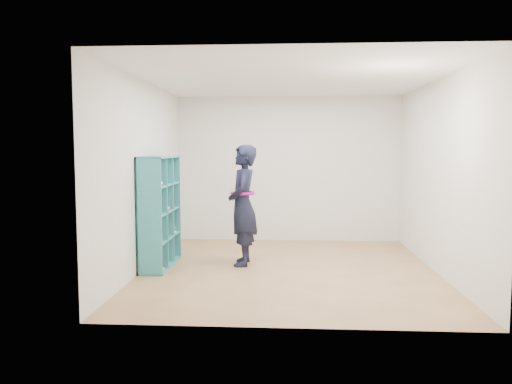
{
  "coord_description": "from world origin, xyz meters",
  "views": [
    {
      "loc": [
        -0.03,
        -6.78,
        1.67
      ],
      "look_at": [
        -0.46,
        0.3,
        1.05
      ],
      "focal_mm": 35.0,
      "sensor_mm": 36.0,
      "label": 1
    }
  ],
  "objects": [
    {
      "name": "floor",
      "position": [
        0.0,
        0.0,
        0.0
      ],
      "size": [
        4.5,
        4.5,
        0.0
      ],
      "primitive_type": "plane",
      "color": "#956944",
      "rests_on": "ground"
    },
    {
      "name": "bookshelf",
      "position": [
        -1.85,
        0.12,
        0.76
      ],
      "size": [
        0.34,
        1.17,
        1.56
      ],
      "color": "teal",
      "rests_on": "floor"
    },
    {
      "name": "wall_left",
      "position": [
        -2.0,
        0.0,
        1.3
      ],
      "size": [
        0.02,
        4.5,
        2.6
      ],
      "primitive_type": "cube",
      "color": "silver",
      "rests_on": "floor"
    },
    {
      "name": "wall_back",
      "position": [
        0.0,
        2.25,
        1.3
      ],
      "size": [
        4.0,
        0.02,
        2.6
      ],
      "primitive_type": "cube",
      "color": "silver",
      "rests_on": "floor"
    },
    {
      "name": "wall_front",
      "position": [
        0.0,
        -2.25,
        1.3
      ],
      "size": [
        4.0,
        0.02,
        2.6
      ],
      "primitive_type": "cube",
      "color": "silver",
      "rests_on": "floor"
    },
    {
      "name": "person",
      "position": [
        -0.65,
        0.28,
        0.86
      ],
      "size": [
        0.44,
        0.64,
        1.73
      ],
      "rotation": [
        0.0,
        0.0,
        -1.53
      ],
      "color": "black",
      "rests_on": "floor"
    },
    {
      "name": "wall_right",
      "position": [
        2.0,
        0.0,
        1.3
      ],
      "size": [
        0.02,
        4.5,
        2.6
      ],
      "primitive_type": "cube",
      "color": "silver",
      "rests_on": "floor"
    },
    {
      "name": "smartphone",
      "position": [
        -0.81,
        0.37,
        0.98
      ],
      "size": [
        0.03,
        0.09,
        0.13
      ],
      "rotation": [
        0.23,
        0.0,
        0.3
      ],
      "color": "silver",
      "rests_on": "person"
    },
    {
      "name": "ceiling",
      "position": [
        0.0,
        0.0,
        2.6
      ],
      "size": [
        4.5,
        4.5,
        0.0
      ],
      "primitive_type": "plane",
      "color": "white",
      "rests_on": "wall_back"
    }
  ]
}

